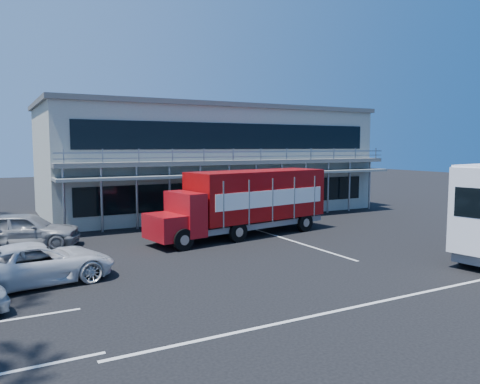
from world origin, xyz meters
name	(u,v)px	position (x,y,z in m)	size (l,w,h in m)	color
ground	(288,257)	(0.00, 0.00, 0.00)	(120.00, 120.00, 0.00)	black
building	(206,159)	(3.00, 14.94, 3.66)	(22.40, 12.00, 7.30)	#979D90
red_truck	(247,200)	(0.76, 4.89, 1.82)	(10.11, 3.89, 3.32)	maroon
parked_car_c	(37,263)	(-9.55, 0.80, 0.69)	(2.31, 5.00, 1.39)	silver
parked_car_e	(25,230)	(-9.50, 7.20, 0.81)	(1.91, 4.76, 1.62)	gray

